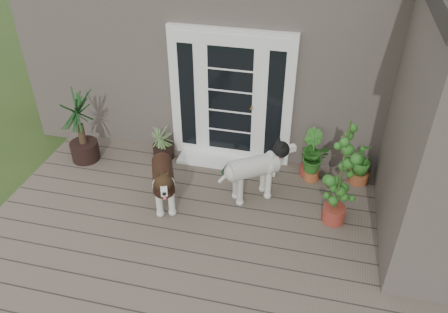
# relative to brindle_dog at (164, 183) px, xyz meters

# --- Properties ---
(deck) EXTENTS (6.20, 4.60, 0.12)m
(deck) POSITION_rel_brindle_dog_xyz_m (0.82, -0.79, -0.45)
(deck) COLOR #6B5B4C
(deck) RESTS_ON ground
(house_main) EXTENTS (7.40, 4.00, 3.10)m
(house_main) POSITION_rel_brindle_dog_xyz_m (0.82, 3.46, 1.04)
(house_main) COLOR #665E54
(house_main) RESTS_ON ground
(door_unit) EXTENTS (1.90, 0.14, 2.15)m
(door_unit) POSITION_rel_brindle_dog_xyz_m (0.62, 1.41, 0.69)
(door_unit) COLOR white
(door_unit) RESTS_ON deck
(door_step) EXTENTS (1.60, 0.40, 0.05)m
(door_step) POSITION_rel_brindle_dog_xyz_m (0.62, 1.21, -0.36)
(door_step) COLOR white
(door_step) RESTS_ON deck
(brindle_dog) EXTENTS (0.73, 1.01, 0.78)m
(brindle_dog) POSITION_rel_brindle_dog_xyz_m (0.00, 0.00, 0.00)
(brindle_dog) COLOR #351E13
(brindle_dog) RESTS_ON deck
(white_dog) EXTENTS (1.01, 0.87, 0.79)m
(white_dog) POSITION_rel_brindle_dog_xyz_m (1.17, 0.46, 0.01)
(white_dog) COLOR white
(white_dog) RESTS_ON deck
(spider_plant) EXTENTS (0.62, 0.62, 0.61)m
(spider_plant) POSITION_rel_brindle_dog_xyz_m (-0.44, 1.14, -0.08)
(spider_plant) COLOR #86A666
(spider_plant) RESTS_ON deck
(yucca) EXTENTS (0.91, 0.91, 1.23)m
(yucca) POSITION_rel_brindle_dog_xyz_m (-1.66, 0.79, 0.23)
(yucca) COLOR black
(yucca) RESTS_ON deck
(herb_a) EXTENTS (0.60, 0.60, 0.57)m
(herb_a) POSITION_rel_brindle_dog_xyz_m (1.97, 1.11, -0.10)
(herb_a) COLOR #1C5819
(herb_a) RESTS_ON deck
(herb_b) EXTENTS (0.52, 0.52, 0.57)m
(herb_b) POSITION_rel_brindle_dog_xyz_m (1.92, 1.21, -0.10)
(herb_b) COLOR #25611B
(herb_b) RESTS_ON deck
(herb_c) EXTENTS (0.47, 0.47, 0.53)m
(herb_c) POSITION_rel_brindle_dog_xyz_m (2.67, 1.21, -0.12)
(herb_c) COLOR #2B631C
(herb_c) RESTS_ON deck
(sapling) EXTENTS (0.55, 0.55, 1.64)m
(sapling) POSITION_rel_brindle_dog_xyz_m (2.34, 0.23, 0.43)
(sapling) COLOR #20651C
(sapling) RESTS_ON deck
(clog_left) EXTENTS (0.16, 0.28, 0.08)m
(clog_left) POSITION_rel_brindle_dog_xyz_m (0.66, 1.00, -0.35)
(clog_left) COLOR #14341D
(clog_left) RESTS_ON deck
(clog_right) EXTENTS (0.24, 0.32, 0.09)m
(clog_right) POSITION_rel_brindle_dog_xyz_m (0.87, 0.94, -0.34)
(clog_right) COLOR #14321C
(clog_right) RESTS_ON deck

